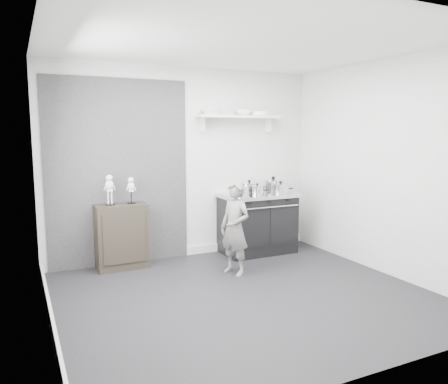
# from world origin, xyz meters

# --- Properties ---
(ground) EXTENTS (4.00, 4.00, 0.00)m
(ground) POSITION_xyz_m (0.00, 0.00, 0.00)
(ground) COLOR black
(ground) RESTS_ON ground
(room_shell) EXTENTS (4.02, 3.62, 2.71)m
(room_shell) POSITION_xyz_m (-0.09, 0.15, 1.64)
(room_shell) COLOR beige
(room_shell) RESTS_ON ground
(wall_shelf) EXTENTS (1.30, 0.26, 0.24)m
(wall_shelf) POSITION_xyz_m (0.80, 1.68, 2.01)
(wall_shelf) COLOR silver
(wall_shelf) RESTS_ON room_shell
(stove) EXTENTS (1.12, 0.70, 0.90)m
(stove) POSITION_xyz_m (1.01, 1.48, 0.45)
(stove) COLOR black
(stove) RESTS_ON ground
(side_cabinet) EXTENTS (0.66, 0.38, 0.86)m
(side_cabinet) POSITION_xyz_m (-0.99, 1.61, 0.43)
(side_cabinet) COLOR black
(side_cabinet) RESTS_ON ground
(child) EXTENTS (0.43, 0.51, 1.18)m
(child) POSITION_xyz_m (0.25, 0.72, 0.59)
(child) COLOR slate
(child) RESTS_ON ground
(pot_front_left) EXTENTS (0.32, 0.23, 0.17)m
(pot_front_left) POSITION_xyz_m (0.72, 1.41, 0.96)
(pot_front_left) COLOR silver
(pot_front_left) RESTS_ON stove
(pot_back_left) EXTENTS (0.35, 0.27, 0.19)m
(pot_back_left) POSITION_xyz_m (0.93, 1.58, 0.97)
(pot_back_left) COLOR silver
(pot_back_left) RESTS_ON stove
(pot_back_right) EXTENTS (0.40, 0.32, 0.23)m
(pot_back_right) POSITION_xyz_m (1.33, 1.55, 0.99)
(pot_back_right) COLOR silver
(pot_back_right) RESTS_ON stove
(pot_front_right) EXTENTS (0.34, 0.25, 0.19)m
(pot_front_right) POSITION_xyz_m (1.30, 1.30, 0.97)
(pot_front_right) COLOR silver
(pot_front_right) RESTS_ON stove
(pot_front_center) EXTENTS (0.28, 0.20, 0.17)m
(pot_front_center) POSITION_xyz_m (0.92, 1.33, 0.97)
(pot_front_center) COLOR silver
(pot_front_center) RESTS_ON stove
(skeleton_full) EXTENTS (0.13, 0.08, 0.46)m
(skeleton_full) POSITION_xyz_m (-1.12, 1.61, 1.08)
(skeleton_full) COLOR silver
(skeleton_full) RESTS_ON side_cabinet
(skeleton_torso) EXTENTS (0.11, 0.07, 0.40)m
(skeleton_torso) POSITION_xyz_m (-0.84, 1.61, 1.06)
(skeleton_torso) COLOR silver
(skeleton_torso) RESTS_ON side_cabinet
(bowl_large) EXTENTS (0.30, 0.30, 0.07)m
(bowl_large) POSITION_xyz_m (0.36, 1.67, 2.08)
(bowl_large) COLOR white
(bowl_large) RESTS_ON wall_shelf
(bowl_small) EXTENTS (0.24, 0.24, 0.08)m
(bowl_small) POSITION_xyz_m (0.88, 1.67, 2.08)
(bowl_small) COLOR white
(bowl_small) RESTS_ON wall_shelf
(plate_stack) EXTENTS (0.27, 0.27, 0.06)m
(plate_stack) POSITION_xyz_m (1.14, 1.67, 2.07)
(plate_stack) COLOR white
(plate_stack) RESTS_ON wall_shelf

